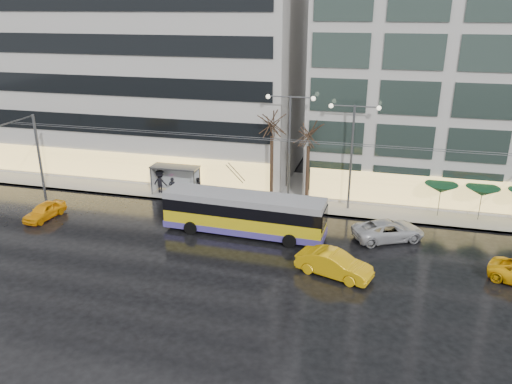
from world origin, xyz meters
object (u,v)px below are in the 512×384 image
(bus_shelter, at_px, (172,173))
(street_lamp_near, at_px, (290,135))
(trolleybus, at_px, (244,215))
(taxi_a, at_px, (45,211))

(bus_shelter, bearing_deg, street_lamp_near, 0.63)
(trolleybus, xyz_separation_m, street_lamp_near, (2.03, 6.51, 4.51))
(trolleybus, height_order, taxi_a, trolleybus)
(taxi_a, bearing_deg, trolleybus, 10.50)
(bus_shelter, height_order, taxi_a, bus_shelter)
(bus_shelter, distance_m, street_lamp_near, 11.14)
(street_lamp_near, bearing_deg, bus_shelter, -179.37)
(trolleybus, xyz_separation_m, taxi_a, (-15.95, -1.20, -0.85))
(street_lamp_near, distance_m, taxi_a, 20.28)
(street_lamp_near, bearing_deg, taxi_a, -156.81)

